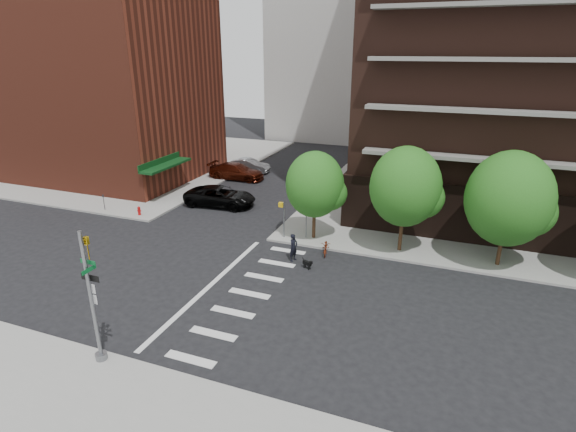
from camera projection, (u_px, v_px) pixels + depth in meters
The scene contains 18 objects.
ground at pixel (203, 284), 25.89m from camera, with size 120.00×120.00×0.00m, color black.
sidewalk_ne at pixel (544, 201), 39.59m from camera, with size 39.00×33.00×0.15m, color gray.
sidewalk_nw at pixel (128, 159), 54.59m from camera, with size 31.00×33.00×0.15m, color gray.
crosswalk at pixel (237, 291), 25.16m from camera, with size 3.85×13.00×0.01m.
midrise_nw at pixel (100, 76), 45.40m from camera, with size 21.40×15.50×20.00m.
tree_a at pixel (315, 185), 30.57m from camera, with size 4.00×4.00×5.90m.
tree_b at pixel (405, 187), 28.40m from camera, with size 4.50×4.50×6.65m.
tree_c at pixel (509, 199), 26.43m from camera, with size 5.00×5.00×6.80m.
traffic_signal at pixel (94, 308), 18.55m from camera, with size 0.90×0.75×6.00m.
pedestrian_signal at pixel (289, 214), 31.40m from camera, with size 2.18×0.67×2.60m.
fire_hydrant at pixel (139, 210), 36.02m from camera, with size 0.24×0.24×0.73m.
parking_meter at pixel (104, 201), 37.05m from camera, with size 0.10×0.08×1.32m.
parked_car_black at pixel (220, 196), 38.47m from camera, with size 6.07×2.80×1.69m, color black.
parked_car_maroon at pixel (236, 171), 46.23m from camera, with size 5.76×2.34×1.67m, color #411208.
parked_car_silver at pixel (249, 166), 48.92m from camera, with size 4.51×1.57×1.49m, color #989A9F.
scooter at pixel (326, 247), 29.58m from camera, with size 0.64×1.83×0.96m, color maroon.
dog_walker at pixel (294, 247), 28.48m from camera, with size 0.43×0.66×1.81m, color black.
dog at pixel (308, 263), 27.56m from camera, with size 0.70×0.43×0.60m.
Camera 1 is at (12.75, -19.60, 12.79)m, focal length 28.00 mm.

